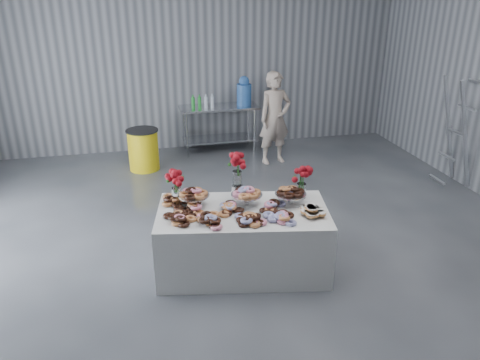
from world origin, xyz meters
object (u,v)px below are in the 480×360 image
at_px(prep_table, 219,120).
at_px(water_jug, 244,92).
at_px(stepladder, 456,132).
at_px(person, 275,118).
at_px(display_table, 243,240).
at_px(trash_barrel, 143,150).

bearing_deg(prep_table, water_jug, -0.00).
bearing_deg(water_jug, stepladder, -41.19).
bearing_deg(water_jug, person, -65.96).
bearing_deg(display_table, trash_barrel, 105.93).
bearing_deg(person, water_jug, 103.05).
height_order(prep_table, stepladder, stepladder).
height_order(trash_barrel, stepladder, stepladder).
bearing_deg(person, prep_table, 125.25).
distance_m(water_jug, stepladder, 3.81).
relative_size(prep_table, water_jug, 2.71).
height_order(display_table, prep_table, prep_table).
bearing_deg(water_jug, trash_barrel, -161.29).
bearing_deg(prep_table, display_table, -96.89).
relative_size(display_table, trash_barrel, 2.61).
distance_m(person, stepladder, 3.00).
height_order(water_jug, person, person).
xyz_separation_m(display_table, water_jug, (1.00, 4.13, 0.77)).
relative_size(prep_table, stepladder, 0.84).
relative_size(person, stepladder, 0.93).
relative_size(display_table, stepladder, 1.06).
xyz_separation_m(display_table, prep_table, (0.50, 4.13, 0.24)).
height_order(display_table, person, person).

